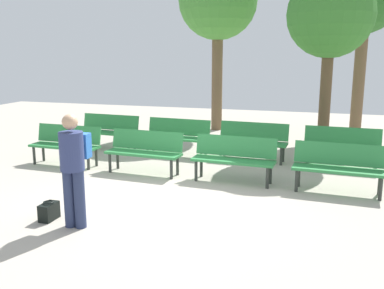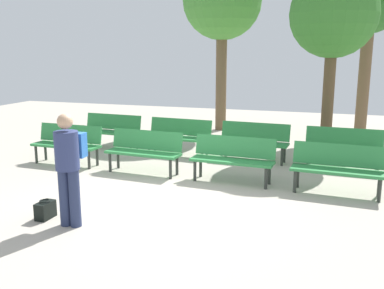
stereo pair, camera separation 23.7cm
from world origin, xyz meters
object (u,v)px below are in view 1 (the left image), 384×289
object	(u,v)px
bench_r0_c1	(145,149)
visitor_with_backpack	(74,164)
bench_r0_c2	(234,156)
tree_1	(218,2)
bench_r0_c0	(66,142)
bench_r1_c2	(253,139)
tree_0	(330,16)
handbag	(49,211)
bench_r1_c3	(342,145)
bench_r1_c0	(109,129)
bench_r0_c3	(339,165)
bench_r1_c1	(177,134)
tree_2	(365,3)

from	to	relation	value
bench_r0_c1	visitor_with_backpack	distance (m)	2.95
bench_r0_c2	tree_1	bearing A→B (deg)	110.14
bench_r0_c0	bench_r1_c2	bearing A→B (deg)	24.35
bench_r0_c2	tree_1	xyz separation A→B (m)	(-1.67, 5.50, 3.47)
tree_0	bench_r0_c1	bearing A→B (deg)	-138.05
handbag	bench_r0_c1	bearing A→B (deg)	82.37
bench_r0_c2	visitor_with_backpack	size ratio (longest dim) A/B	0.98
visitor_with_backpack	bench_r1_c3	bearing A→B (deg)	-133.91
bench_r0_c1	tree_0	bearing A→B (deg)	45.95
bench_r1_c0	handbag	bearing A→B (deg)	-69.72
bench_r0_c0	tree_0	size ratio (longest dim) A/B	0.37
bench_r0_c3	bench_r1_c1	distance (m)	4.16
bench_r0_c1	bench_r1_c0	size ratio (longest dim) A/B	1.00
bench_r1_c0	bench_r1_c1	size ratio (longest dim) A/B	1.00
bench_r0_c0	bench_r0_c2	bearing A→B (deg)	-0.50
bench_r0_c3	bench_r1_c3	distance (m)	1.79
bench_r0_c0	bench_r1_c2	distance (m)	4.23
tree_2	visitor_with_backpack	xyz separation A→B (m)	(-4.32, -8.52, -2.90)
bench_r0_c0	tree_2	size ratio (longest dim) A/B	0.33
bench_r1_c3	visitor_with_backpack	xyz separation A→B (m)	(-3.79, -4.52, 0.43)
bench_r0_c2	visitor_with_backpack	distance (m)	3.37
bench_r1_c1	bench_r1_c2	xyz separation A→B (m)	(1.85, -0.02, 0.00)
bench_r1_c2	bench_r1_c3	size ratio (longest dim) A/B	1.01
bench_r0_c3	bench_r1_c1	world-z (taller)	same
bench_r0_c0	bench_r1_c1	xyz separation A→B (m)	(2.07, 1.60, 0.00)
tree_0	handbag	distance (m)	7.84
bench_r1_c1	tree_1	bearing A→B (deg)	92.50
bench_r1_c0	tree_2	bearing A→B (deg)	34.09
bench_r1_c0	handbag	world-z (taller)	bench_r1_c0
bench_r0_c3	bench_r1_c0	distance (m)	6.00
bench_r1_c0	bench_r1_c3	distance (m)	5.75
bench_r0_c3	tree_2	world-z (taller)	tree_2
bench_r0_c1	visitor_with_backpack	size ratio (longest dim) A/B	0.99
bench_r0_c1	tree_2	bearing A→B (deg)	55.44
handbag	tree_2	bearing A→B (deg)	60.11
bench_r0_c0	bench_r1_c3	xyz separation A→B (m)	(5.88, 1.47, 0.00)
bench_r1_c1	bench_r1_c3	xyz separation A→B (m)	(3.80, -0.13, 0.00)
bench_r0_c1	visitor_with_backpack	world-z (taller)	visitor_with_backpack
tree_2	tree_1	bearing A→B (deg)	-177.61
bench_r0_c0	bench_r1_c0	bearing A→B (deg)	87.96
handbag	bench_r0_c2	bearing A→B (deg)	50.49
tree_1	bench_r0_c2	bearing A→B (deg)	-73.12
bench_r0_c2	bench_r1_c2	world-z (taller)	same
bench_r0_c2	bench_r0_c3	bearing A→B (deg)	-0.18
visitor_with_backpack	bench_r0_c3	bearing A→B (deg)	-147.30
bench_r0_c1	bench_r1_c2	size ratio (longest dim) A/B	1.00
bench_r0_c0	bench_r0_c2	xyz separation A→B (m)	(3.84, -0.20, 0.00)
bench_r1_c2	bench_r0_c2	bearing A→B (deg)	-89.33
handbag	tree_1	bearing A→B (deg)	85.78
bench_r0_c3	bench_r1_c2	world-z (taller)	same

